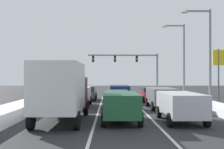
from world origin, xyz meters
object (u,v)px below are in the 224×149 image
object	(u,v)px
suv_gray_right_lane_second	(162,96)
street_lamp_right_far	(181,55)
sedan_black_center_lane_second	(117,99)
suv_navy_center_lane_third	(119,92)
box_truck_left_lane_nearest	(62,89)
traffic_light_gantry	(133,63)
suv_green_center_lane_nearest	(121,104)
suv_white_left_lane_second	(78,95)
suv_silver_right_lane_nearest	(180,104)
sedan_red_right_lane_third	(151,94)
street_lamp_right_mid	(206,49)
sedan_charcoal_left_lane_third	(87,93)

from	to	relation	value
suv_gray_right_lane_second	street_lamp_right_far	world-z (taller)	street_lamp_right_far
sedan_black_center_lane_second	suv_navy_center_lane_third	xyz separation A→B (m)	(0.42, 6.95, 0.25)
box_truck_left_lane_nearest	traffic_light_gantry	size ratio (longest dim) A/B	0.66
street_lamp_right_far	suv_gray_right_lane_second	bearing A→B (deg)	-113.28
suv_green_center_lane_nearest	street_lamp_right_far	xyz separation A→B (m)	(7.39, 15.71, 4.04)
suv_white_left_lane_second	street_lamp_right_far	xyz separation A→B (m)	(10.79, 6.94, 4.04)
suv_silver_right_lane_nearest	traffic_light_gantry	xyz separation A→B (m)	(-0.43, 28.42, 3.72)
box_truck_left_lane_nearest	sedan_red_right_lane_third	bearing A→B (deg)	62.80
suv_gray_right_lane_second	suv_green_center_lane_nearest	distance (m)	7.85
suv_gray_right_lane_second	street_lamp_right_mid	distance (m)	5.99
suv_white_left_lane_second	street_lamp_right_mid	distance (m)	11.91
suv_navy_center_lane_third	suv_white_left_lane_second	world-z (taller)	same
sedan_charcoal_left_lane_third	sedan_black_center_lane_second	bearing A→B (deg)	-70.15
suv_silver_right_lane_nearest	street_lamp_right_far	size ratio (longest dim) A/B	0.58
suv_silver_right_lane_nearest	suv_green_center_lane_nearest	bearing A→B (deg)	179.37
suv_green_center_lane_nearest	sedan_black_center_lane_second	distance (m)	6.93
suv_navy_center_lane_third	sedan_charcoal_left_lane_third	size ratio (longest dim) A/B	1.09
suv_silver_right_lane_nearest	street_lamp_right_mid	distance (m)	10.37
suv_silver_right_lane_nearest	suv_green_center_lane_nearest	size ratio (longest dim) A/B	1.00
sedan_black_center_lane_second	traffic_light_gantry	xyz separation A→B (m)	(3.01, 21.46, 3.97)
suv_navy_center_lane_third	street_lamp_right_far	distance (m)	8.26
street_lamp_right_far	suv_navy_center_lane_third	bearing A→B (deg)	-165.24
suv_navy_center_lane_third	suv_white_left_lane_second	size ratio (longest dim) A/B	1.00
sedan_red_right_lane_third	suv_navy_center_lane_third	distance (m)	3.29
suv_silver_right_lane_nearest	suv_white_left_lane_second	bearing A→B (deg)	127.84
suv_navy_center_lane_third	traffic_light_gantry	size ratio (longest dim) A/B	0.45
suv_white_left_lane_second	traffic_light_gantry	size ratio (longest dim) A/B	0.45
box_truck_left_lane_nearest	suv_white_left_lane_second	xyz separation A→B (m)	(-0.04, 8.82, -0.88)
suv_navy_center_lane_third	street_lamp_right_far	xyz separation A→B (m)	(6.97, 1.84, 4.04)
suv_green_center_lane_nearest	box_truck_left_lane_nearest	distance (m)	3.48
street_lamp_right_mid	sedan_charcoal_left_lane_third	bearing A→B (deg)	147.17
sedan_red_right_lane_third	box_truck_left_lane_nearest	xyz separation A→B (m)	(-7.06, -13.73, 1.14)
suv_gray_right_lane_second	sedan_charcoal_left_lane_third	bearing A→B (deg)	128.26
suv_silver_right_lane_nearest	suv_green_center_lane_nearest	xyz separation A→B (m)	(-3.43, 0.04, 0.00)
suv_green_center_lane_nearest	sedan_charcoal_left_lane_third	world-z (taller)	suv_green_center_lane_nearest
street_lamp_right_mid	suv_gray_right_lane_second	bearing A→B (deg)	-160.22
box_truck_left_lane_nearest	suv_navy_center_lane_third	bearing A→B (deg)	74.80
suv_navy_center_lane_third	suv_white_left_lane_second	xyz separation A→B (m)	(-3.82, -5.11, 0.00)
suv_gray_right_lane_second	sedan_black_center_lane_second	world-z (taller)	suv_gray_right_lane_second
sedan_black_center_lane_second	street_lamp_right_far	distance (m)	12.26
street_lamp_right_mid	traffic_light_gantry	bearing A→B (deg)	103.51
suv_green_center_lane_nearest	traffic_light_gantry	xyz separation A→B (m)	(3.00, 28.38, 3.72)
suv_green_center_lane_nearest	suv_gray_right_lane_second	bearing A→B (deg)	62.50
sedan_red_right_lane_third	suv_green_center_lane_nearest	bearing A→B (deg)	-105.09
suv_silver_right_lane_nearest	traffic_light_gantry	world-z (taller)	traffic_light_gantry
sedan_red_right_lane_third	traffic_light_gantry	size ratio (longest dim) A/B	0.41
suv_silver_right_lane_nearest	street_lamp_right_far	distance (m)	16.73
suv_green_center_lane_nearest	box_truck_left_lane_nearest	world-z (taller)	box_truck_left_lane_nearest
suv_silver_right_lane_nearest	street_lamp_right_mid	xyz separation A→B (m)	(4.36, 8.50, 4.04)
suv_white_left_lane_second	street_lamp_right_mid	size ratio (longest dim) A/B	0.58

